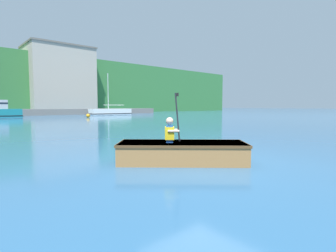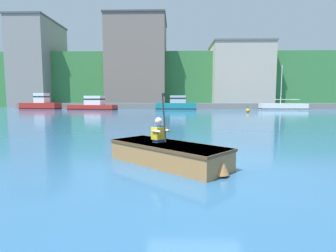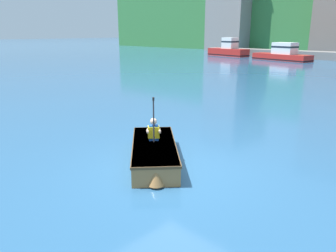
# 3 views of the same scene
# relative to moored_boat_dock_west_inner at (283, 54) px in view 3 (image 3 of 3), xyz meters

# --- Properties ---
(ground_plane) EXTENTS (300.00, 300.00, 0.00)m
(ground_plane) POSITION_rel_moored_boat_dock_west_inner_xyz_m (12.17, -31.50, -0.69)
(ground_plane) COLOR #28567F
(waterfront_warehouse_left) EXTENTS (7.31, 12.07, 17.10)m
(waterfront_warehouse_left) POSITION_rel_moored_boat_dock_west_inner_xyz_m (-15.89, 16.32, 7.87)
(waterfront_warehouse_left) COLOR gray
(waterfront_warehouse_left) RESTS_ON ground
(waterfront_office_block_center) EXTENTS (10.83, 7.80, 7.24)m
(waterfront_office_block_center) POSITION_rel_moored_boat_dock_west_inner_xyz_m (-5.61, 19.10, 2.93)
(waterfront_office_block_center) COLOR gray
(waterfront_office_block_center) RESTS_ON ground
(moored_boat_dock_west_inner) EXTENTS (7.18, 3.23, 2.00)m
(moored_boat_dock_west_inner) POSITION_rel_moored_boat_dock_west_inner_xyz_m (0.00, 0.00, 0.00)
(moored_boat_dock_west_inner) COLOR red
(moored_boat_dock_west_inner) RESTS_ON ground
(moored_boat_dock_center_far) EXTENTS (6.07, 2.75, 2.44)m
(moored_boat_dock_center_far) POSITION_rel_moored_boat_dock_west_inner_xyz_m (-8.50, 1.73, 0.11)
(moored_boat_dock_center_far) COLOR red
(moored_boat_dock_center_far) RESTS_ON ground
(rowboat_foreground) EXTENTS (2.89, 2.76, 0.48)m
(rowboat_foreground) POSITION_rel_moored_boat_dock_west_inner_xyz_m (11.53, -31.46, -0.42)
(rowboat_foreground) COLOR #A3703D
(rowboat_foreground) RESTS_ON ground
(person_paddler) EXTENTS (0.46, 0.46, 1.14)m
(person_paddler) POSITION_rel_moored_boat_dock_west_inner_xyz_m (11.29, -31.25, 0.05)
(person_paddler) COLOR #1E4CA5
(person_paddler) RESTS_ON rowboat_foreground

